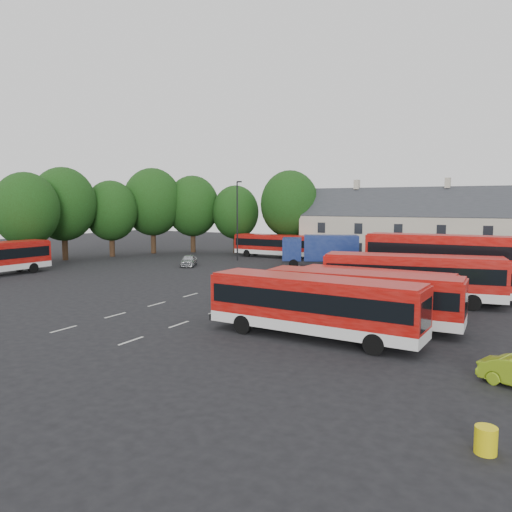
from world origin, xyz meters
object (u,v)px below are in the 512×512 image
at_px(bus_dd_south, 438,259).
at_px(lamppost, 237,218).
at_px(silver_car, 189,260).
at_px(grit_bin, 486,440).
at_px(bus_row_a, 314,302).
at_px(box_truck, 321,249).

height_order(bus_dd_south, lamppost, lamppost).
height_order(silver_car, grit_bin, silver_car).
relative_size(bus_row_a, lamppost, 1.18).
relative_size(bus_dd_south, box_truck, 1.31).
distance_m(grit_bin, lamppost, 48.96).
bearing_deg(box_truck, silver_car, -179.51).
relative_size(bus_row_a, silver_car, 3.02).
height_order(box_truck, lamppost, lamppost).
bearing_deg(bus_dd_south, grit_bin, -78.41).
distance_m(bus_dd_south, silver_car, 27.58).
relative_size(grit_bin, lamppost, 0.08).
height_order(bus_row_a, bus_dd_south, bus_dd_south).
height_order(bus_dd_south, box_truck, bus_dd_south).
height_order(box_truck, grit_bin, box_truck).
relative_size(bus_row_a, bus_dd_south, 1.03).
xyz_separation_m(silver_car, grit_bin, (32.73, -30.47, -0.26)).
bearing_deg(lamppost, bus_row_a, -52.90).
height_order(silver_car, lamppost, lamppost).
bearing_deg(bus_dd_south, box_truck, 144.76).
distance_m(box_truck, lamppost, 12.09).
height_order(grit_bin, lamppost, lamppost).
bearing_deg(lamppost, box_truck, -7.06).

